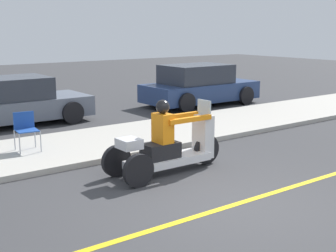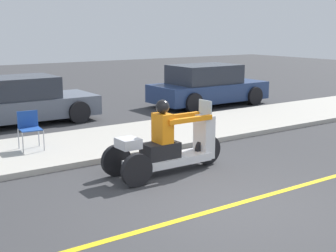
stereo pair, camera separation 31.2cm
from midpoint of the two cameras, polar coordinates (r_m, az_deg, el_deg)
The scene contains 7 objects.
ground_plane at distance 7.41m, azimuth 8.44°, elevation -9.71°, with size 60.00×60.00×0.00m, color #38383A.
lane_stripe at distance 7.57m, azimuth 9.79°, elevation -9.28°, with size 24.00×0.12×0.01m.
sidewalk_strip at distance 11.04m, azimuth -7.99°, elevation -2.11°, with size 28.00×2.80×0.12m.
motorcycle_trike at distance 8.86m, azimuth 1.07°, elevation -2.60°, with size 2.48×0.85×1.42m.
folding_chair_set_back at distance 10.51m, azimuth -15.75°, elevation 0.00°, with size 0.50×0.50×0.82m.
parked_car_lot_left at distance 13.98m, azimuth -17.12°, elevation 2.88°, with size 4.22×2.00×1.35m.
parked_car_lot_center at distance 16.65m, azimuth 5.35°, elevation 4.86°, with size 4.21×2.00×1.44m.
Camera 2 is at (-4.62, -5.09, 2.72)m, focal length 50.00 mm.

